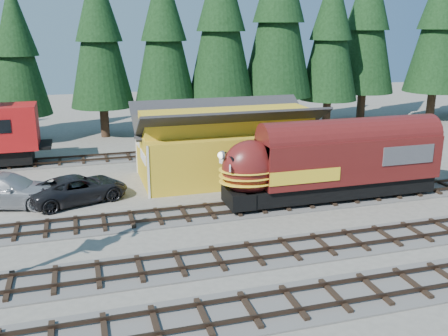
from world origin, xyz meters
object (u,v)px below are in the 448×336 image
object	(u,v)px
depot	(227,137)
pickup_truck_a	(78,189)
locomotive	(327,165)
pickup_truck_b	(5,190)

from	to	relation	value
depot	pickup_truck_a	bearing A→B (deg)	-167.34
locomotive	pickup_truck_a	size ratio (longest dim) A/B	2.36
locomotive	pickup_truck_b	size ratio (longest dim) A/B	2.07
pickup_truck_a	locomotive	bearing A→B (deg)	-124.26
pickup_truck_b	pickup_truck_a	bearing A→B (deg)	-82.26
depot	pickup_truck_b	size ratio (longest dim) A/B	1.88
depot	locomotive	xyz separation A→B (m)	(4.41, -6.50, -0.68)
locomotive	pickup_truck_a	distance (m)	15.31
pickup_truck_a	pickup_truck_b	bearing A→B (deg)	65.16
depot	pickup_truck_b	xyz separation A→B (m)	(-14.46, -1.82, -1.97)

